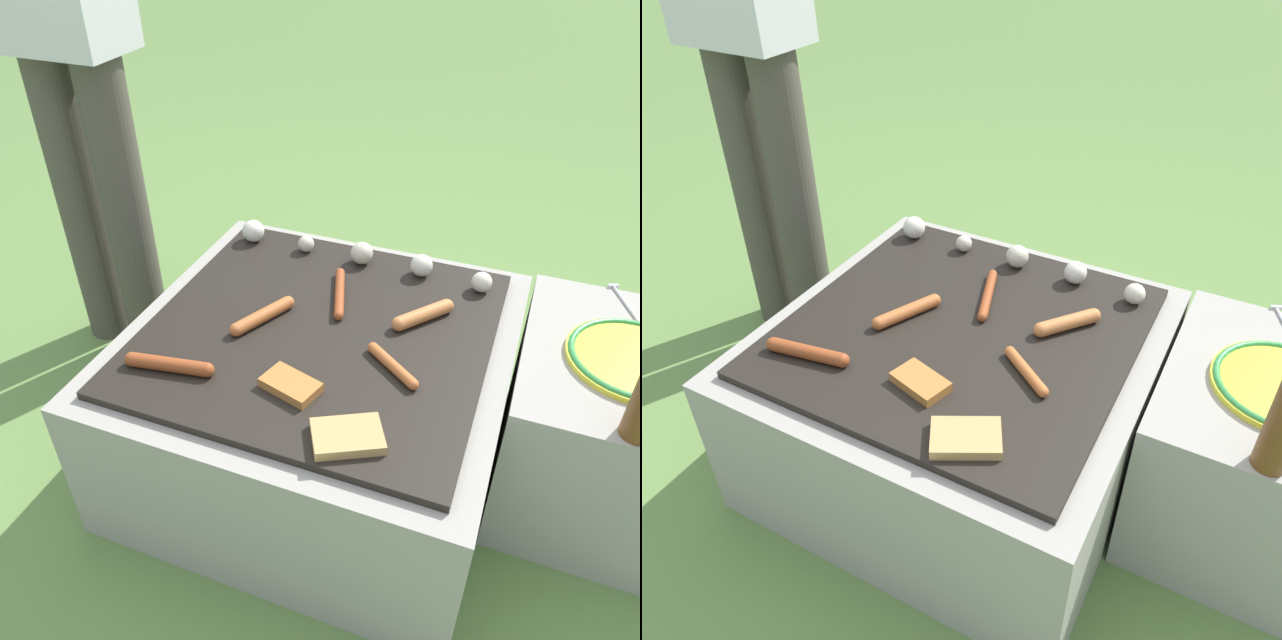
# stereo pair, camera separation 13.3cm
# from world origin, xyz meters

# --- Properties ---
(ground_plane) EXTENTS (14.00, 14.00, 0.00)m
(ground_plane) POSITION_xyz_m (0.00, 0.00, 0.00)
(ground_plane) COLOR #608442
(grill) EXTENTS (0.81, 0.81, 0.40)m
(grill) POSITION_xyz_m (0.00, 0.00, 0.20)
(grill) COLOR #9E998E
(grill) RESTS_ON ground_plane
(side_ledge) EXTENTS (0.43, 0.51, 0.40)m
(side_ledge) POSITION_xyz_m (0.63, 0.13, 0.20)
(side_ledge) COLOR #9E998E
(side_ledge) RESTS_ON ground_plane
(sausage_back_right) EXTENTS (0.13, 0.10, 0.02)m
(sausage_back_right) POSITION_xyz_m (0.18, -0.08, 0.41)
(sausage_back_right) COLOR #B7602D
(sausage_back_right) RESTS_ON grill
(sausage_front_right) EXTENTS (0.18, 0.06, 0.03)m
(sausage_front_right) POSITION_xyz_m (-0.23, -0.24, 0.41)
(sausage_front_right) COLOR #93421E
(sausage_front_right) RESTS_ON grill
(sausage_back_left) EXTENTS (0.08, 0.19, 0.02)m
(sausage_back_left) POSITION_xyz_m (-0.00, 0.12, 0.41)
(sausage_back_left) COLOR #93421E
(sausage_back_left) RESTS_ON grill
(sausage_front_center) EXTENTS (0.09, 0.16, 0.03)m
(sausage_front_center) POSITION_xyz_m (-0.12, -0.02, 0.41)
(sausage_front_center) COLOR #B7602D
(sausage_front_center) RESTS_ON grill
(sausage_mid_right) EXTENTS (0.11, 0.13, 0.03)m
(sausage_mid_right) POSITION_xyz_m (0.20, 0.10, 0.42)
(sausage_mid_right) COLOR #C6753D
(sausage_mid_right) RESTS_ON grill
(bread_slice_right) EXTENTS (0.12, 0.09, 0.02)m
(bread_slice_right) POSITION_xyz_m (0.02, -0.20, 0.41)
(bread_slice_right) COLOR #B27033
(bread_slice_right) RESTS_ON grill
(bread_slice_left) EXTENTS (0.15, 0.13, 0.02)m
(bread_slice_left) POSITION_xyz_m (0.16, -0.28, 0.41)
(bread_slice_left) COLOR tan
(bread_slice_left) RESTS_ON grill
(mushroom_row) EXTENTS (0.65, 0.07, 0.06)m
(mushroom_row) POSITION_xyz_m (-0.02, 0.28, 0.43)
(mushroom_row) COLOR silver
(mushroom_row) RESTS_ON grill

